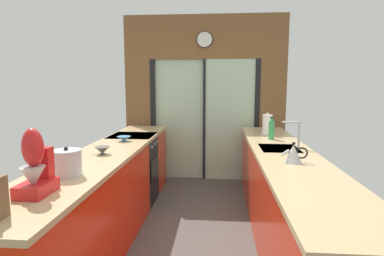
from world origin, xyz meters
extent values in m
cube|color=#4C4742|center=(0.00, 0.60, -0.01)|extent=(5.04, 7.60, 0.02)
cube|color=brown|center=(0.00, 2.40, 2.35)|extent=(2.64, 0.08, 0.70)
cube|color=#B2D1AD|center=(-0.42, 2.42, 1.00)|extent=(0.80, 0.02, 2.00)
cube|color=#B2D1AD|center=(0.42, 2.38, 1.00)|extent=(0.80, 0.02, 2.00)
cube|color=black|center=(-0.86, 2.40, 1.00)|extent=(0.08, 0.10, 2.00)
cube|color=black|center=(0.86, 2.40, 1.00)|extent=(0.08, 0.10, 2.00)
cube|color=black|center=(0.00, 2.40, 1.00)|extent=(0.04, 0.10, 2.00)
cube|color=brown|center=(-1.11, 2.40, 1.00)|extent=(0.42, 0.08, 2.00)
cube|color=brown|center=(1.11, 2.40, 1.00)|extent=(0.42, 0.08, 2.00)
cylinder|color=white|center=(0.00, 2.34, 2.30)|extent=(0.24, 0.03, 0.24)
torus|color=black|center=(0.00, 2.34, 2.30)|extent=(0.26, 0.02, 0.26)
cube|color=red|center=(-0.91, -0.33, 0.44)|extent=(0.58, 2.55, 0.88)
cube|color=red|center=(-0.91, 1.88, 0.44)|extent=(0.58, 0.65, 0.88)
cube|color=tan|center=(-0.91, 0.30, 0.90)|extent=(0.62, 3.80, 0.04)
cube|color=red|center=(0.91, 0.30, 0.44)|extent=(0.58, 3.80, 0.88)
cube|color=tan|center=(0.91, 0.30, 0.90)|extent=(0.62, 3.80, 0.04)
cube|color=#B7BABC|center=(0.89, 0.55, 0.90)|extent=(0.40, 0.48, 0.05)
cylinder|color=#B7BABC|center=(1.09, 0.55, 1.07)|extent=(0.02, 0.02, 0.29)
cylinder|color=#B7BABC|center=(1.00, 0.55, 1.20)|extent=(0.18, 0.02, 0.02)
cube|color=black|center=(-0.91, 1.25, 0.44)|extent=(0.58, 0.60, 0.88)
cube|color=black|center=(-0.61, 1.25, 0.48)|extent=(0.01, 0.48, 0.28)
cube|color=black|center=(-0.91, 1.25, 0.91)|extent=(0.58, 0.60, 0.03)
cylinder|color=#B7BABC|center=(-0.61, 1.07, 0.80)|extent=(0.02, 0.04, 0.04)
cylinder|color=#B7BABC|center=(-0.61, 1.25, 0.80)|extent=(0.02, 0.04, 0.04)
cylinder|color=#B7BABC|center=(-0.61, 1.43, 0.80)|extent=(0.02, 0.04, 0.04)
cylinder|color=#514C47|center=(-0.89, 0.09, 0.92)|extent=(0.07, 0.07, 0.01)
cone|color=#514C47|center=(-0.89, 0.09, 0.96)|extent=(0.15, 0.15, 0.07)
cylinder|color=teal|center=(-0.89, 0.80, 0.92)|extent=(0.07, 0.07, 0.01)
cone|color=teal|center=(-0.89, 0.80, 0.95)|extent=(0.16, 0.16, 0.05)
cube|color=red|center=(-0.89, -1.04, 0.96)|extent=(0.17, 0.26, 0.08)
cube|color=red|center=(-0.89, -0.94, 1.10)|extent=(0.10, 0.08, 0.20)
ellipsoid|color=red|center=(-0.89, -1.05, 1.22)|extent=(0.13, 0.12, 0.24)
cone|color=#B7BABC|center=(-0.89, -1.07, 1.04)|extent=(0.15, 0.15, 0.13)
cylinder|color=#B7BABC|center=(-0.89, -0.63, 1.01)|extent=(0.22, 0.22, 0.19)
cylinder|color=#B7BABC|center=(-0.89, -0.63, 1.11)|extent=(0.22, 0.22, 0.01)
sphere|color=black|center=(-0.89, -0.63, 1.13)|extent=(0.03, 0.03, 0.03)
cone|color=#B7BABC|center=(0.89, -0.08, 1.00)|extent=(0.15, 0.15, 0.16)
sphere|color=black|center=(0.89, -0.08, 1.09)|extent=(0.03, 0.03, 0.03)
cylinder|color=#B7BABC|center=(0.82, -0.08, 1.01)|extent=(0.08, 0.02, 0.07)
torus|color=black|center=(0.96, -0.08, 1.01)|extent=(0.10, 0.01, 0.10)
cylinder|color=#339E56|center=(0.89, 1.09, 1.03)|extent=(0.07, 0.07, 0.23)
cylinder|color=#339E56|center=(0.89, 1.09, 1.17)|extent=(0.03, 0.03, 0.04)
cylinder|color=black|center=(0.89, 1.09, 1.19)|extent=(0.04, 0.04, 0.01)
cylinder|color=#B7BABC|center=(0.89, 1.44, 0.93)|extent=(0.15, 0.15, 0.01)
cylinder|color=white|center=(0.89, 1.44, 1.06)|extent=(0.13, 0.13, 0.26)
sphere|color=#B7BABC|center=(0.89, 1.44, 1.21)|extent=(0.03, 0.03, 0.03)
camera|label=1|loc=(0.24, -2.85, 1.61)|focal=29.67mm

